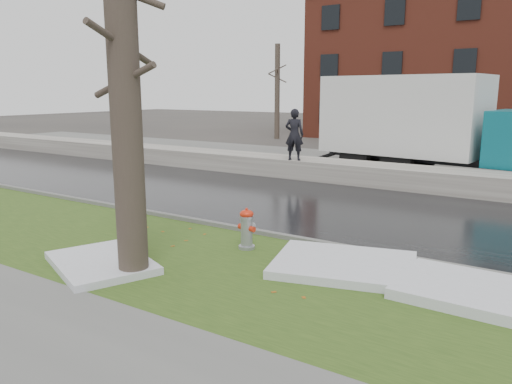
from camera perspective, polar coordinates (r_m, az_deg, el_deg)
The scene contains 16 objects.
ground at distance 10.94m, azimuth -1.88°, elevation -6.36°, with size 120.00×120.00×0.00m, color #47423D.
verge at distance 9.98m, azimuth -6.01°, elevation -8.07°, with size 60.00×4.50×0.04m, color #2C4416.
sidewalk at distance 7.68m, azimuth -24.46°, elevation -15.31°, with size 60.00×3.00×0.05m, color slate.
road at distance 14.72m, azimuth 8.13°, elevation -1.72°, with size 60.00×7.00×0.03m, color black.
parking_lot at distance 22.60m, azimuth 17.23°, elevation 2.50°, with size 60.00×9.00×0.03m, color slate.
curb at distance 11.71m, azimuth 0.91°, elevation -4.77°, with size 60.00×0.15×0.14m, color slate.
snowbank at distance 18.48m, azimuth 13.64°, elevation 1.91°, with size 60.00×1.60×0.75m, color #B6B2A6.
bg_tree_left at distance 35.42m, azimuth 2.44°, elevation 11.48°, with size 1.40×1.62×6.50m.
bg_tree_center at distance 36.55m, azimuth 14.02°, elevation 11.15°, with size 1.40×1.62×6.50m.
fire_hydrant at distance 10.61m, azimuth -1.06°, elevation -4.02°, with size 0.44×0.39×0.89m.
tree at distance 8.96m, azimuth -14.80°, elevation 11.76°, with size 1.41×1.68×6.77m.
box_truck at distance 20.63m, azimuth 19.70°, elevation 7.33°, with size 11.95×3.94×3.94m.
worker at distance 19.00m, azimuth 4.40°, elevation 6.56°, with size 0.71×0.47×1.95m, color black.
snow_patch_near at distance 9.69m, azimuth 10.04°, elevation -8.18°, with size 2.60×2.00×0.16m, color silver.
snow_patch_far at distance 10.12m, azimuth -17.25°, elevation -7.73°, with size 2.20×1.60×0.14m, color silver.
snow_patch_side at distance 9.02m, azimuth 25.01°, elevation -10.57°, with size 2.80×1.80×0.18m, color silver.
Camera 1 is at (5.94, -8.55, 3.36)m, focal length 35.00 mm.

